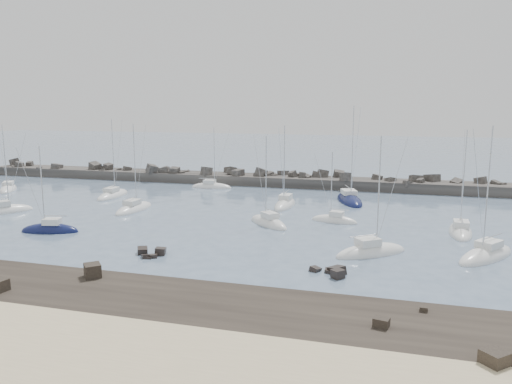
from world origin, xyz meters
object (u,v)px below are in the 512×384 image
(sailboat_1, at_px, (113,196))
(sailboat_7, at_px, (371,253))
(sailboat_3, at_px, (134,209))
(sailboat_11, at_px, (486,256))
(sailboat_6, at_px, (285,205))
(sailboat_5, at_px, (269,223))
(sailboat_9, at_px, (334,221))
(sailboat_10, at_px, (460,232))
(sailboat_2, at_px, (50,231))
(sailboat_4, at_px, (211,187))
(sailboat_8, at_px, (349,201))
(sailboat_0, at_px, (5,212))
(sailboat_13, at_px, (8,190))

(sailboat_1, xyz_separation_m, sailboat_7, (43.67, -21.91, 0.02))
(sailboat_3, xyz_separation_m, sailboat_11, (46.02, -10.98, 0.01))
(sailboat_7, distance_m, sailboat_11, 11.51)
(sailboat_6, bearing_deg, sailboat_11, -38.22)
(sailboat_5, bearing_deg, sailboat_11, -17.46)
(sailboat_9, xyz_separation_m, sailboat_10, (15.39, -1.81, 0.00))
(sailboat_2, bearing_deg, sailboat_10, 14.97)
(sailboat_1, height_order, sailboat_4, sailboat_1)
(sailboat_2, height_order, sailboat_4, sailboat_4)
(sailboat_1, distance_m, sailboat_8, 39.42)
(sailboat_0, bearing_deg, sailboat_8, 24.94)
(sailboat_4, relative_size, sailboat_8, 0.74)
(sailboat_4, bearing_deg, sailboat_0, -126.50)
(sailboat_4, bearing_deg, sailboat_9, -39.84)
(sailboat_3, bearing_deg, sailboat_8, 27.10)
(sailboat_5, distance_m, sailboat_11, 25.98)
(sailboat_0, xyz_separation_m, sailboat_7, (51.73, -6.40, -0.00))
(sailboat_8, bearing_deg, sailboat_4, 165.99)
(sailboat_3, distance_m, sailboat_9, 29.29)
(sailboat_6, xyz_separation_m, sailboat_9, (8.53, -8.28, -0.02))
(sailboat_1, height_order, sailboat_7, sailboat_1)
(sailboat_7, xyz_separation_m, sailboat_11, (11.34, 1.94, -0.01))
(sailboat_6, bearing_deg, sailboat_9, -44.16)
(sailboat_11, xyz_separation_m, sailboat_13, (-76.68, 20.36, -0.01))
(sailboat_1, relative_size, sailboat_10, 1.04)
(sailboat_0, height_order, sailboat_11, sailboat_11)
(sailboat_3, distance_m, sailboat_11, 47.32)
(sailboat_8, relative_size, sailboat_13, 1.27)
(sailboat_11, bearing_deg, sailboat_8, 121.49)
(sailboat_2, relative_size, sailboat_11, 0.79)
(sailboat_3, height_order, sailboat_7, sailboat_3)
(sailboat_1, distance_m, sailboat_3, 12.71)
(sailboat_0, relative_size, sailboat_6, 0.94)
(sailboat_10, bearing_deg, sailboat_3, 178.49)
(sailboat_6, xyz_separation_m, sailboat_13, (-51.42, 0.47, -0.02))
(sailboat_8, distance_m, sailboat_10, 22.13)
(sailboat_5, bearing_deg, sailboat_3, 171.47)
(sailboat_0, distance_m, sailboat_2, 15.47)
(sailboat_1, xyz_separation_m, sailboat_9, (38.27, -8.35, 0.01))
(sailboat_1, height_order, sailboat_8, sailboat_8)
(sailboat_0, xyz_separation_m, sailboat_8, (46.97, 21.84, -0.01))
(sailboat_4, bearing_deg, sailboat_11, -37.90)
(sailboat_5, height_order, sailboat_13, sailboat_13)
(sailboat_3, bearing_deg, sailboat_5, -8.53)
(sailboat_9, bearing_deg, sailboat_8, 87.53)
(sailboat_10, bearing_deg, sailboat_9, 173.30)
(sailboat_1, relative_size, sailboat_7, 1.05)
(sailboat_13, bearing_deg, sailboat_2, -40.86)
(sailboat_6, xyz_separation_m, sailboat_11, (25.27, -19.89, -0.01))
(sailboat_2, height_order, sailboat_5, sailboat_5)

